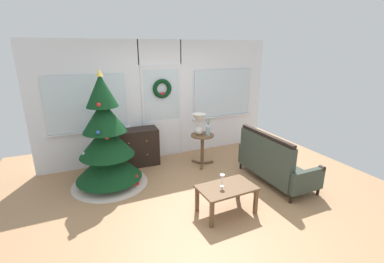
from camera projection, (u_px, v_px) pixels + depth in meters
The scene contains 11 objects.
ground_plane at pixel (203, 198), 4.48m from camera, with size 6.76×6.76×0.00m, color #AD7F56.
back_wall_with_door at pixel (161, 100), 5.91m from camera, with size 5.20×0.19×2.55m.
christmas_tree at pixel (107, 146), 4.76m from camera, with size 1.36×1.36×2.06m.
dresser_cabinet at pixel (136, 147), 5.66m from camera, with size 0.92×0.47×0.78m.
settee_sofa at pixel (272, 163), 4.94m from camera, with size 0.72×1.53×0.96m.
side_table at pixel (202, 144), 5.63m from camera, with size 0.50×0.48×0.67m.
table_lamp at pixel (199, 121), 5.50m from camera, with size 0.28×0.28×0.44m.
flower_vase at pixel (208, 130), 5.52m from camera, with size 0.11×0.10×0.35m.
coffee_table at pixel (227, 191), 4.02m from camera, with size 0.86×0.55×0.42m.
wine_glass at pixel (222, 178), 3.96m from camera, with size 0.08×0.08×0.20m.
gift_box at pixel (132, 180), 4.90m from camera, with size 0.20×0.18×0.20m, color red.
Camera 1 is at (-1.78, -3.53, 2.40)m, focal length 25.31 mm.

